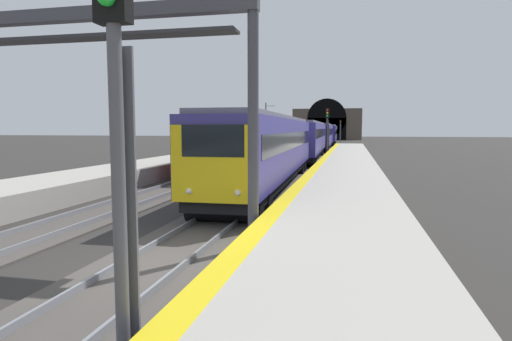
{
  "coord_description": "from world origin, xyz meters",
  "views": [
    {
      "loc": [
        -9.14,
        -4.33,
        3.18
      ],
      "look_at": [
        9.69,
        -0.17,
        1.29
      ],
      "focal_mm": 30.32,
      "sensor_mm": 36.0,
      "label": 1
    }
  ],
  "objects_px": {
    "railway_signal_mid": "(327,128)",
    "railway_signal_far": "(340,129)",
    "overhead_signal_gantry": "(101,64)",
    "railway_signal_near": "(117,123)",
    "catenary_mast_near": "(266,124)",
    "train_adjacent_platform": "(279,136)",
    "train_main_approaching": "(316,136)"
  },
  "relations": [
    {
      "from": "railway_signal_near",
      "to": "train_adjacent_platform",
      "type": "bearing_deg",
      "value": -172.66
    },
    {
      "from": "catenary_mast_near",
      "to": "railway_signal_near",
      "type": "bearing_deg",
      "value": -170.1
    },
    {
      "from": "catenary_mast_near",
      "to": "overhead_signal_gantry",
      "type": "bearing_deg",
      "value": -172.63
    },
    {
      "from": "railway_signal_mid",
      "to": "catenary_mast_near",
      "type": "relative_size",
      "value": 0.68
    },
    {
      "from": "train_main_approaching",
      "to": "train_adjacent_platform",
      "type": "height_order",
      "value": "train_adjacent_platform"
    },
    {
      "from": "railway_signal_mid",
      "to": "overhead_signal_gantry",
      "type": "distance_m",
      "value": 35.97
    },
    {
      "from": "train_adjacent_platform",
      "to": "railway_signal_far",
      "type": "bearing_deg",
      "value": -9.79
    },
    {
      "from": "train_adjacent_platform",
      "to": "railway_signal_near",
      "type": "height_order",
      "value": "railway_signal_near"
    },
    {
      "from": "railway_signal_near",
      "to": "catenary_mast_near",
      "type": "height_order",
      "value": "catenary_mast_near"
    },
    {
      "from": "train_adjacent_platform",
      "to": "railway_signal_near",
      "type": "xyz_separation_m",
      "value": [
        -50.53,
        -6.51,
        1.03
      ]
    },
    {
      "from": "train_adjacent_platform",
      "to": "railway_signal_mid",
      "type": "xyz_separation_m",
      "value": [
        -8.46,
        -6.51,
        0.99
      ]
    },
    {
      "from": "railway_signal_near",
      "to": "railway_signal_mid",
      "type": "bearing_deg",
      "value": -180.0
    },
    {
      "from": "train_main_approaching",
      "to": "railway_signal_mid",
      "type": "distance_m",
      "value": 7.69
    },
    {
      "from": "train_main_approaching",
      "to": "railway_signal_near",
      "type": "bearing_deg",
      "value": 0.79
    },
    {
      "from": "train_adjacent_platform",
      "to": "overhead_signal_gantry",
      "type": "xyz_separation_m",
      "value": [
        -44.15,
        -2.37,
        2.71
      ]
    },
    {
      "from": "railway_signal_far",
      "to": "railway_signal_mid",
      "type": "bearing_deg",
      "value": 0.0
    },
    {
      "from": "railway_signal_far",
      "to": "overhead_signal_gantry",
      "type": "bearing_deg",
      "value": -2.66
    },
    {
      "from": "railway_signal_mid",
      "to": "overhead_signal_gantry",
      "type": "bearing_deg",
      "value": -6.63
    },
    {
      "from": "train_main_approaching",
      "to": "overhead_signal_gantry",
      "type": "xyz_separation_m",
      "value": [
        -43.1,
        2.37,
        2.74
      ]
    },
    {
      "from": "railway_signal_far",
      "to": "train_main_approaching",
      "type": "bearing_deg",
      "value": -2.21
    },
    {
      "from": "train_adjacent_platform",
      "to": "railway_signal_mid",
      "type": "relative_size",
      "value": 12.06
    },
    {
      "from": "railway_signal_near",
      "to": "railway_signal_mid",
      "type": "height_order",
      "value": "railway_signal_near"
    },
    {
      "from": "train_main_approaching",
      "to": "catenary_mast_near",
      "type": "distance_m",
      "value": 26.51
    },
    {
      "from": "train_main_approaching",
      "to": "railway_signal_far",
      "type": "distance_m",
      "value": 46.29
    },
    {
      "from": "railway_signal_mid",
      "to": "train_adjacent_platform",
      "type": "bearing_deg",
      "value": -142.42
    },
    {
      "from": "train_adjacent_platform",
      "to": "overhead_signal_gantry",
      "type": "relative_size",
      "value": 7.27
    },
    {
      "from": "railway_signal_mid",
      "to": "overhead_signal_gantry",
      "type": "height_order",
      "value": "overhead_signal_gantry"
    },
    {
      "from": "train_main_approaching",
      "to": "train_adjacent_platform",
      "type": "xyz_separation_m",
      "value": [
        1.05,
        4.73,
        0.03
      ]
    },
    {
      "from": "overhead_signal_gantry",
      "to": "railway_signal_mid",
      "type": "bearing_deg",
      "value": -6.63
    },
    {
      "from": "train_adjacent_platform",
      "to": "railway_signal_mid",
      "type": "height_order",
      "value": "railway_signal_mid"
    },
    {
      "from": "railway_signal_near",
      "to": "railway_signal_far",
      "type": "distance_m",
      "value": 95.73
    },
    {
      "from": "railway_signal_mid",
      "to": "railway_signal_far",
      "type": "height_order",
      "value": "railway_signal_mid"
    }
  ]
}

